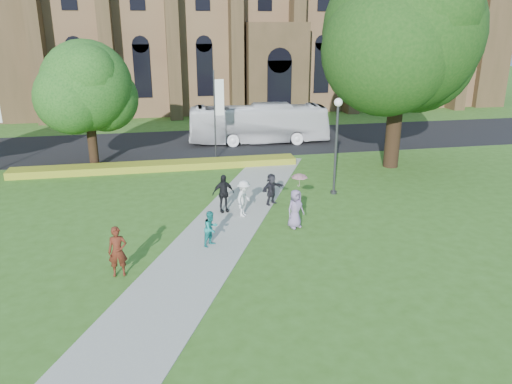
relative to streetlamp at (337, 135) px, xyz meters
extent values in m
plane|color=#37601C|center=(-7.50, -6.50, -3.30)|extent=(160.00, 160.00, 0.00)
cube|color=black|center=(-7.50, 13.50, -3.29)|extent=(160.00, 10.00, 0.02)
cube|color=#B2B2A8|center=(-7.50, -5.50, -3.28)|extent=(15.58, 28.54, 0.04)
cube|color=gold|center=(-9.50, 6.70, -3.07)|extent=(18.00, 1.40, 0.45)
cube|color=brown|center=(2.50, 33.50, 5.20)|extent=(52.00, 16.00, 17.00)
cube|color=brown|center=(-22.00, 26.50, 7.20)|extent=(3.50, 3.50, 21.00)
cube|color=brown|center=(27.00, 26.50, 7.20)|extent=(3.50, 3.50, 21.00)
cube|color=brown|center=(2.50, 24.50, 1.20)|extent=(6.00, 2.50, 9.00)
cylinder|color=#38383D|center=(0.00, 0.00, -0.90)|extent=(0.14, 0.14, 4.80)
sphere|color=white|center=(0.00, 0.00, 1.72)|extent=(0.44, 0.44, 0.44)
cylinder|color=#38383D|center=(0.00, 0.00, -3.22)|extent=(0.36, 0.36, 0.15)
cylinder|color=#332114|center=(5.50, 4.50, 0.00)|extent=(0.96, 0.96, 6.60)
sphere|color=#143B10|center=(5.50, 4.50, 5.10)|extent=(9.60, 9.60, 9.60)
cylinder|color=#332114|center=(-13.50, 8.00, -1.23)|extent=(0.60, 0.60, 4.12)
sphere|color=#164615|center=(-13.50, 8.00, 1.95)|extent=(5.60, 5.60, 5.60)
cylinder|color=#38383D|center=(-5.50, 8.70, -0.30)|extent=(0.10, 0.10, 6.00)
cube|color=white|center=(-5.15, 8.70, 0.90)|extent=(0.60, 0.02, 2.40)
imported|color=white|center=(-1.67, 12.76, -1.77)|extent=(10.93, 3.20, 3.01)
imported|color=#501F12|center=(-11.00, -7.47, -2.30)|extent=(0.71, 0.47, 1.92)
imported|color=teal|center=(-7.36, -5.52, -2.49)|extent=(0.94, 0.93, 1.53)
imported|color=silver|center=(-5.44, -2.44, -2.36)|extent=(1.19, 1.33, 1.79)
imported|color=black|center=(-6.34, -1.68, -2.30)|extent=(1.19, 0.68, 1.91)
imported|color=gray|center=(-3.38, -4.29, -2.36)|extent=(1.04, 0.89, 1.80)
imported|color=#222128|center=(-3.77, -1.06, -2.44)|extent=(1.52, 1.23, 1.63)
imported|color=tan|center=(-3.20, -4.19, -1.14)|extent=(0.82, 0.82, 0.62)
camera|label=1|loc=(-9.21, -24.72, 5.66)|focal=35.00mm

